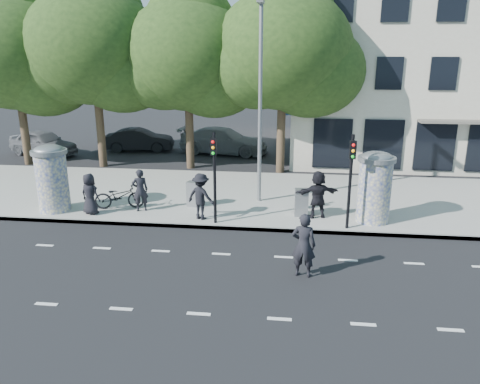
# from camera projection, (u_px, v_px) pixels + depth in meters

# --- Properties ---
(ground) EXTENTS (120.00, 120.00, 0.00)m
(ground) POSITION_uv_depth(u_px,v_px,m) (214.00, 274.00, 13.70)
(ground) COLOR black
(ground) RESTS_ON ground
(sidewalk) EXTENTS (40.00, 8.00, 0.15)m
(sidewalk) POSITION_uv_depth(u_px,v_px,m) (242.00, 196.00, 20.80)
(sidewalk) COLOR gray
(sidewalk) RESTS_ON ground
(curb) EXTENTS (40.00, 0.10, 0.16)m
(curb) POSITION_uv_depth(u_px,v_px,m) (230.00, 228.00, 17.05)
(curb) COLOR slate
(curb) RESTS_ON ground
(lane_dash_near) EXTENTS (32.00, 0.12, 0.01)m
(lane_dash_near) POSITION_uv_depth(u_px,v_px,m) (199.00, 314.00, 11.60)
(lane_dash_near) COLOR silver
(lane_dash_near) RESTS_ON ground
(lane_dash_far) EXTENTS (32.00, 0.12, 0.01)m
(lane_dash_far) POSITION_uv_depth(u_px,v_px,m) (221.00, 254.00, 15.03)
(lane_dash_far) COLOR silver
(lane_dash_far) RESTS_ON ground
(ad_column_left) EXTENTS (1.36, 1.36, 2.65)m
(ad_column_left) POSITION_uv_depth(u_px,v_px,m) (52.00, 177.00, 18.33)
(ad_column_left) COLOR beige
(ad_column_left) RESTS_ON sidewalk
(ad_column_right) EXTENTS (1.36, 1.36, 2.65)m
(ad_column_right) POSITION_uv_depth(u_px,v_px,m) (375.00, 185.00, 17.14)
(ad_column_right) COLOR beige
(ad_column_right) RESTS_ON sidewalk
(traffic_pole_near) EXTENTS (0.22, 0.31, 3.40)m
(traffic_pole_near) POSITION_uv_depth(u_px,v_px,m) (214.00, 169.00, 16.72)
(traffic_pole_near) COLOR black
(traffic_pole_near) RESTS_ON sidewalk
(traffic_pole_far) EXTENTS (0.22, 0.31, 3.40)m
(traffic_pole_far) POSITION_uv_depth(u_px,v_px,m) (351.00, 172.00, 16.19)
(traffic_pole_far) COLOR black
(traffic_pole_far) RESTS_ON sidewalk
(street_lamp) EXTENTS (0.25, 0.93, 8.00)m
(street_lamp) POSITION_uv_depth(u_px,v_px,m) (260.00, 90.00, 18.53)
(street_lamp) COLOR slate
(street_lamp) RESTS_ON sidewalk
(tree_far_left) EXTENTS (7.20, 7.20, 9.26)m
(tree_far_left) POSITION_uv_depth(u_px,v_px,m) (14.00, 52.00, 25.25)
(tree_far_left) COLOR #38281C
(tree_far_left) RESTS_ON ground
(tree_mid_left) EXTENTS (7.20, 7.20, 9.57)m
(tree_mid_left) POSITION_uv_depth(u_px,v_px,m) (93.00, 46.00, 24.65)
(tree_mid_left) COLOR #38281C
(tree_mid_left) RESTS_ON ground
(tree_near_left) EXTENTS (6.80, 6.80, 8.97)m
(tree_near_left) POSITION_uv_depth(u_px,v_px,m) (187.00, 55.00, 24.41)
(tree_near_left) COLOR #38281C
(tree_near_left) RESTS_ON ground
(tree_center) EXTENTS (7.00, 7.00, 9.30)m
(tree_center) POSITION_uv_depth(u_px,v_px,m) (283.00, 50.00, 23.40)
(tree_center) COLOR #38281C
(tree_center) RESTS_ON ground
(building) EXTENTS (20.30, 15.85, 12.00)m
(building) POSITION_uv_depth(u_px,v_px,m) (452.00, 56.00, 29.63)
(building) COLOR #B7AF99
(building) RESTS_ON ground
(ped_a) EXTENTS (0.91, 0.72, 1.62)m
(ped_a) POSITION_uv_depth(u_px,v_px,m) (90.00, 194.00, 18.08)
(ped_a) COLOR black
(ped_a) RESTS_ON sidewalk
(ped_b) EXTENTS (0.73, 0.62, 1.70)m
(ped_b) POSITION_uv_depth(u_px,v_px,m) (140.00, 190.00, 18.44)
(ped_b) COLOR black
(ped_b) RESTS_ON sidewalk
(ped_d) EXTENTS (1.30, 1.04, 1.77)m
(ped_d) POSITION_uv_depth(u_px,v_px,m) (201.00, 196.00, 17.54)
(ped_d) COLOR black
(ped_d) RESTS_ON sidewalk
(ped_f) EXTENTS (1.80, 1.03, 1.83)m
(ped_f) POSITION_uv_depth(u_px,v_px,m) (318.00, 194.00, 17.68)
(ped_f) COLOR black
(ped_f) RESTS_ON sidewalk
(man_road) EXTENTS (0.75, 0.55, 1.91)m
(man_road) POSITION_uv_depth(u_px,v_px,m) (304.00, 245.00, 13.32)
(man_road) COLOR black
(man_road) RESTS_ON ground
(bicycle) EXTENTS (1.15, 2.07, 1.03)m
(bicycle) POSITION_uv_depth(u_px,v_px,m) (119.00, 196.00, 18.80)
(bicycle) COLOR black
(bicycle) RESTS_ON sidewalk
(cabinet_left) EXTENTS (0.57, 0.48, 1.03)m
(cabinet_left) POSITION_uv_depth(u_px,v_px,m) (194.00, 194.00, 19.08)
(cabinet_left) COLOR slate
(cabinet_left) RESTS_ON sidewalk
(cabinet_right) EXTENTS (0.53, 0.39, 1.07)m
(cabinet_right) POSITION_uv_depth(u_px,v_px,m) (301.00, 202.00, 17.95)
(cabinet_right) COLOR slate
(cabinet_right) RESTS_ON sidewalk
(car_left) EXTENTS (3.44, 5.00, 1.58)m
(car_left) POSITION_uv_depth(u_px,v_px,m) (43.00, 143.00, 29.10)
(car_left) COLOR #56585D
(car_left) RESTS_ON ground
(car_mid) EXTENTS (2.14, 4.56, 1.45)m
(car_mid) POSITION_uv_depth(u_px,v_px,m) (139.00, 140.00, 30.44)
(car_mid) COLOR black
(car_mid) RESTS_ON ground
(car_right) EXTENTS (3.19, 5.91, 1.63)m
(car_right) POSITION_uv_depth(u_px,v_px,m) (223.00, 141.00, 29.64)
(car_right) COLOR slate
(car_right) RESTS_ON ground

